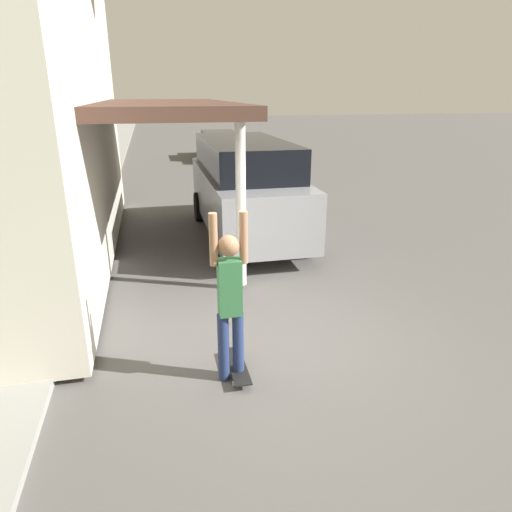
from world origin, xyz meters
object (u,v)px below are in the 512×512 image
(suv_parked, at_px, (245,187))
(car_down_street, at_px, (219,145))
(skateboarder, at_px, (230,297))
(skateboard, at_px, (237,366))

(suv_parked, xyz_separation_m, car_down_street, (1.36, 13.07, -0.48))
(car_down_street, distance_m, skateboarder, 18.74)
(suv_parked, xyz_separation_m, skateboard, (-1.21, -5.38, -1.06))
(suv_parked, xyz_separation_m, skateboarder, (-1.30, -5.48, -0.11))
(skateboarder, distance_m, skateboard, 0.96)
(car_down_street, relative_size, skateboard, 5.31)
(suv_parked, distance_m, skateboard, 5.61)
(suv_parked, distance_m, car_down_street, 13.15)
(suv_parked, relative_size, skateboarder, 2.58)
(skateboard, bearing_deg, car_down_street, 82.08)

